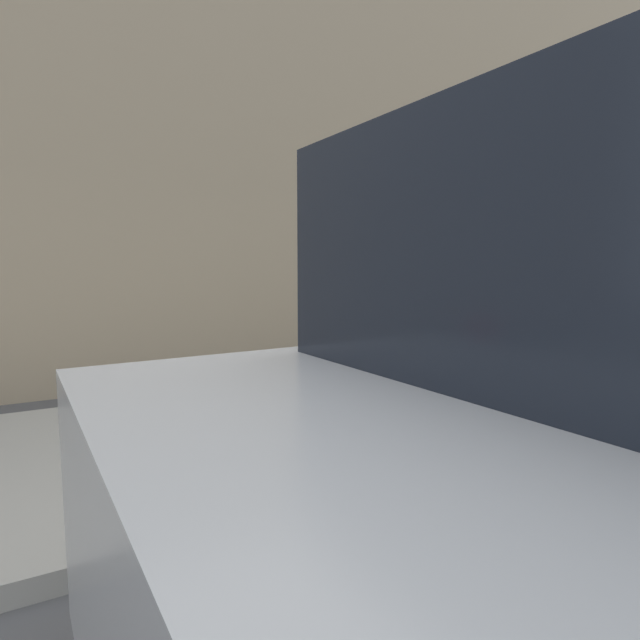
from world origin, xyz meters
The scene contains 4 objects.
ground_plane centered at (0.00, 0.00, 0.00)m, with size 60.00×60.00×0.00m, color #515154.
sidewalk centered at (0.00, 2.20, 0.06)m, with size 24.00×2.80×0.12m.
building_facade centered at (0.00, 4.58, 3.45)m, with size 24.00×0.30×6.90m.
parking_meter centered at (0.11, 1.08, 1.03)m, with size 0.18×0.14×1.40m.
Camera 1 is at (-1.34, -1.49, 1.41)m, focal length 28.00 mm.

